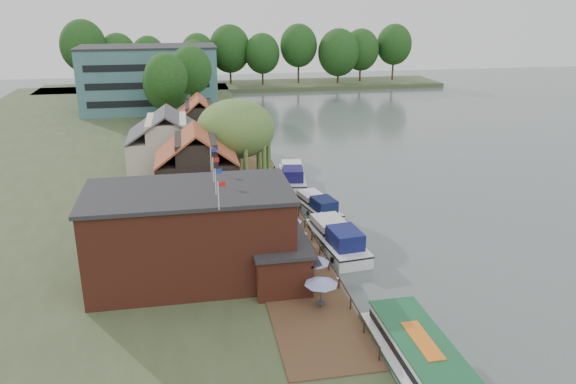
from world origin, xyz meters
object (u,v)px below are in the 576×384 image
willow (236,146)px  cruiser_2 (292,174)px  cottage_c (200,129)px  umbrella_1 (314,270)px  umbrella_5 (288,209)px  cruiser_1 (317,204)px  hotel_block (150,79)px  swan (383,358)px  cottage_a (197,170)px  tour_boat (425,368)px  pub (217,232)px  umbrella_3 (294,241)px  cottage_b (168,147)px  cruiser_0 (336,235)px  umbrella_0 (321,292)px  umbrella_2 (291,252)px  umbrella_4 (289,228)px

willow → cruiser_2: (7.18, 4.53, -4.92)m
cottage_c → umbrella_1: 37.81m
umbrella_5 → cruiser_1: bearing=47.2°
cruiser_2 → cruiser_1: bearing=-78.2°
hotel_block → swan: (17.50, -82.67, -6.93)m
cruiser_1 → cruiser_2: 10.40m
cottage_a → hotel_block: bearing=97.1°
tour_boat → umbrella_1: bearing=107.9°
pub → umbrella_3: (6.55, 2.47, -2.36)m
pub → umbrella_1: (6.97, -3.04, -2.36)m
pub → cottage_c: cottage_c is taller
umbrella_5 → umbrella_1: bearing=-92.0°
cottage_b → cruiser_0: bearing=-53.0°
cruiser_2 → cottage_a: bearing=-132.3°
hotel_block → cruiser_0: 68.77m
cottage_a → cruiser_1: cottage_a is taller
cruiser_0 → cruiser_2: (-0.29, 19.38, -0.04)m
umbrella_0 → pub: bearing=136.3°
pub → cottage_c: (0.00, 34.00, 0.60)m
pub → tour_boat: bearing=-53.4°
umbrella_3 → umbrella_2: bearing=-107.1°
cottage_b → umbrella_0: (10.70, -31.40, -2.96)m
umbrella_1 → tour_boat: umbrella_1 is taller
hotel_block → cottage_c: (8.00, -37.00, -1.90)m
umbrella_3 → cruiser_1: bearing=67.9°
cottage_b → umbrella_2: (9.94, -24.50, -2.96)m
pub → umbrella_1: bearing=-23.6°
umbrella_0 → umbrella_5: (0.74, 16.37, 0.00)m
umbrella_4 → umbrella_3: bearing=-92.6°
swan → cruiser_1: bearing=86.0°
cottage_b → willow: bearing=-33.7°
umbrella_5 → willow: bearing=111.4°
cottage_c → hotel_block: bearing=102.2°
umbrella_3 → umbrella_5: size_ratio=1.00×
umbrella_3 → cruiser_2: (4.13, 22.07, -0.99)m
willow → umbrella_0: (3.20, -26.40, -3.93)m
umbrella_2 → swan: 12.85m
willow → umbrella_4: willow is taller
umbrella_5 → pub: bearing=-126.7°
cottage_a → cottage_b: 10.44m
hotel_block → cottage_a: hotel_block is taller
tour_boat → hotel_block: bearing=101.6°
cottage_c → umbrella_5: cottage_c is taller
pub → hotel_block: hotel_block is taller
cruiser_2 → swan: bearing=-83.4°
cottage_a → willow: size_ratio=0.82×
hotel_block → umbrella_0: (14.70, -77.40, -4.86)m
cottage_a → umbrella_2: 16.34m
pub → cruiser_0: pub is taller
pub → cottage_b: size_ratio=2.08×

